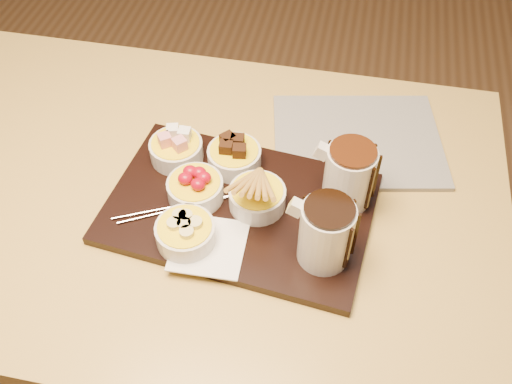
% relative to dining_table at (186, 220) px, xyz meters
% --- Properties ---
extents(ground, '(5.00, 5.00, 0.00)m').
position_rel_dining_table_xyz_m(ground, '(0.00, 0.00, -0.65)').
color(ground, brown).
rests_on(ground, ground).
extents(dining_table, '(1.20, 0.80, 0.75)m').
position_rel_dining_table_xyz_m(dining_table, '(0.00, 0.00, 0.00)').
color(dining_table, gold).
rests_on(dining_table, ground).
extents(serving_board, '(0.49, 0.35, 0.02)m').
position_rel_dining_table_xyz_m(serving_board, '(0.12, -0.03, 0.11)').
color(serving_board, black).
rests_on(serving_board, dining_table).
extents(napkin, '(0.12, 0.12, 0.00)m').
position_rel_dining_table_xyz_m(napkin, '(0.09, -0.13, 0.12)').
color(napkin, white).
rests_on(napkin, serving_board).
extents(bowl_marshmallows, '(0.10, 0.10, 0.04)m').
position_rel_dining_table_xyz_m(bowl_marshmallows, '(-0.02, 0.06, 0.14)').
color(bowl_marshmallows, beige).
rests_on(bowl_marshmallows, serving_board).
extents(bowl_cake, '(0.10, 0.10, 0.04)m').
position_rel_dining_table_xyz_m(bowl_cake, '(0.09, 0.06, 0.14)').
color(bowl_cake, beige).
rests_on(bowl_cake, serving_board).
extents(bowl_strawberries, '(0.10, 0.10, 0.04)m').
position_rel_dining_table_xyz_m(bowl_strawberries, '(0.04, -0.03, 0.14)').
color(bowl_strawberries, beige).
rests_on(bowl_strawberries, serving_board).
extents(bowl_biscotti, '(0.10, 0.10, 0.04)m').
position_rel_dining_table_xyz_m(bowl_biscotti, '(0.15, -0.03, 0.14)').
color(bowl_biscotti, beige).
rests_on(bowl_biscotti, serving_board).
extents(bowl_bananas, '(0.10, 0.10, 0.04)m').
position_rel_dining_table_xyz_m(bowl_bananas, '(0.05, -0.13, 0.14)').
color(bowl_bananas, beige).
rests_on(bowl_bananas, serving_board).
extents(pitcher_dark_chocolate, '(0.09, 0.09, 0.12)m').
position_rel_dining_table_xyz_m(pitcher_dark_chocolate, '(0.28, -0.11, 0.18)').
color(pitcher_dark_chocolate, silver).
rests_on(pitcher_dark_chocolate, serving_board).
extents(pitcher_milk_chocolate, '(0.09, 0.09, 0.12)m').
position_rel_dining_table_xyz_m(pitcher_milk_chocolate, '(0.30, 0.02, 0.18)').
color(pitcher_milk_chocolate, silver).
rests_on(pitcher_milk_chocolate, serving_board).
extents(fondue_skewers, '(0.14, 0.25, 0.01)m').
position_rel_dining_table_xyz_m(fondue_skewers, '(0.03, -0.05, 0.12)').
color(fondue_skewers, silver).
rests_on(fondue_skewers, serving_board).
extents(newspaper, '(0.37, 0.32, 0.01)m').
position_rel_dining_table_xyz_m(newspaper, '(0.31, 0.18, 0.10)').
color(newspaper, beige).
rests_on(newspaper, dining_table).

